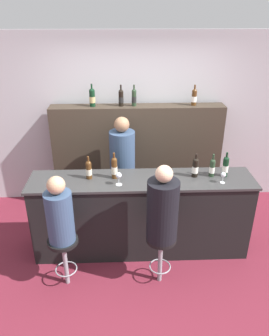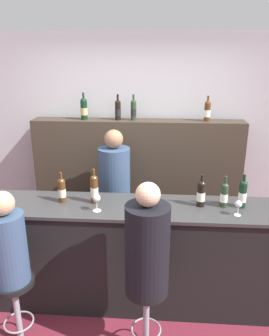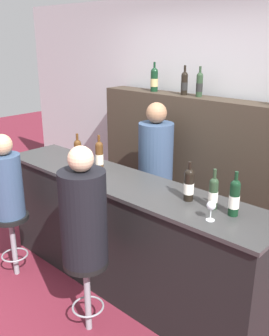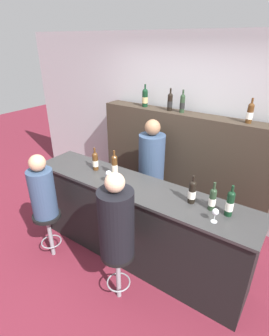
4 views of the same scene
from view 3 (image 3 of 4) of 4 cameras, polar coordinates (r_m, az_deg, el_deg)
The scene contains 19 objects.
ground_plane at distance 3.49m, azimuth -4.92°, elevation -19.18°, with size 16.00×16.00×0.00m, color maroon.
wall_back at distance 4.11m, azimuth 11.85°, elevation 6.71°, with size 6.40×0.05×2.60m.
bar_counter at distance 3.34m, azimuth -1.82°, elevation -10.18°, with size 2.69×0.56×1.04m.
back_bar_cabinet at distance 4.06m, azimuth 9.71°, elevation -0.65°, with size 2.52×0.28×1.60m.
wine_bottle_counter_0 at distance 3.56m, azimuth -8.63°, elevation 2.55°, with size 0.07×0.07×0.29m.
wine_bottle_counter_1 at distance 3.33m, azimuth -5.38°, elevation 1.88°, with size 0.07×0.07×0.33m.
wine_bottle_counter_2 at distance 2.73m, azimuth 8.30°, elevation -2.48°, with size 0.07×0.07×0.30m.
wine_bottle_counter_3 at distance 2.63m, azimuth 11.93°, elevation -3.70°, with size 0.07×0.07×0.29m.
wine_bottle_counter_4 at distance 2.56m, azimuth 14.98°, elevation -4.33°, with size 0.07×0.07×0.31m.
wine_bottle_backbar_0 at distance 4.23m, azimuth 3.03°, elevation 13.32°, with size 0.08×0.08×0.32m.
wine_bottle_backbar_1 at distance 3.98m, azimuth 7.61°, elevation 12.70°, with size 0.07×0.07×0.30m.
wine_bottle_backbar_2 at distance 3.88m, azimuth 9.87°, elevation 12.46°, with size 0.07×0.07×0.30m.
wine_glass_0 at distance 3.19m, azimuth -6.99°, elevation 0.63°, with size 0.07×0.07×0.16m.
wine_glass_1 at distance 2.47m, azimuth 11.60°, elevation -5.77°, with size 0.06×0.06×0.14m.
bar_stool_left at distance 3.70m, azimuth -18.20°, elevation -8.85°, with size 0.33×0.33×0.62m.
guest_seated_left at distance 3.51m, azimuth -19.00°, elevation -1.93°, with size 0.29×0.29×0.77m.
bar_stool_right at distance 2.93m, azimuth -7.32°, elevation -16.03°, with size 0.33×0.33×0.62m.
guest_seated_right at distance 2.66m, azimuth -7.79°, elevation -6.91°, with size 0.33×0.33×0.87m.
bartender at distance 3.87m, azimuth 3.16°, elevation -2.58°, with size 0.35×0.35×1.58m.
Camera 3 is at (2.06, -1.80, 2.16)m, focal length 40.00 mm.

